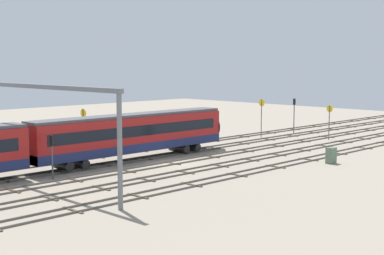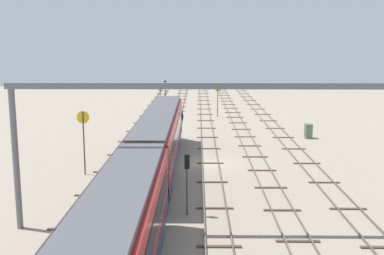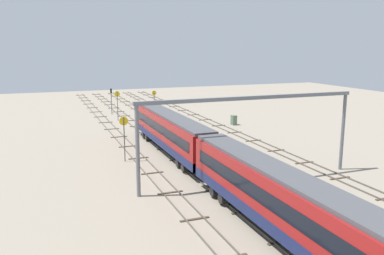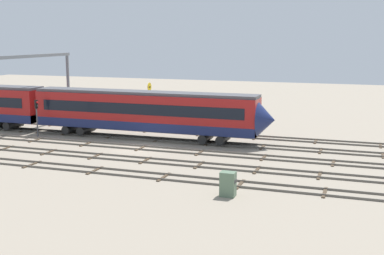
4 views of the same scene
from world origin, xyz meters
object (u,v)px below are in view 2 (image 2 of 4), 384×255
Objects in this scene: speed_sign_near_foreground at (84,133)px; speed_sign_mid_trackside at (218,96)px; overhead_gantry at (212,116)px; speed_sign_far_trackside at (160,96)px; signal_light_trackside_departure at (165,92)px; signal_light_trackside_approach at (187,175)px; relay_cabinet at (308,131)px.

speed_sign_mid_trackside is at bearing -21.66° from speed_sign_near_foreground.
speed_sign_far_trackside is at bearing 8.88° from overhead_gantry.
speed_sign_near_foreground is 1.04× the size of signal_light_trackside_departure.
signal_light_trackside_approach is at bearing 174.87° from speed_sign_mid_trackside.
signal_light_trackside_departure is (3.18, 7.85, 0.22)m from speed_sign_mid_trackside.
speed_sign_far_trackside is 7.54m from signal_light_trackside_departure.
speed_sign_far_trackside reaches higher than signal_light_trackside_departure.
relay_cabinet is at bearing -122.09° from speed_sign_far_trackside.
relay_cabinet is at bearing -147.94° from speed_sign_mid_trackside.
overhead_gantry is at bearing 177.12° from speed_sign_mid_trackside.
relay_cabinet is at bearing -28.49° from signal_light_trackside_approach.
speed_sign_near_foreground is 1.35× the size of signal_light_trackside_approach.
speed_sign_far_trackside is at bearing -8.97° from speed_sign_near_foreground.
relay_cabinet is (24.46, -13.27, -1.76)m from signal_light_trackside_approach.
relay_cabinet is at bearing -136.77° from signal_light_trackside_departure.
signal_light_trackside_departure is at bearing 67.91° from speed_sign_mid_trackside.
speed_sign_mid_trackside is 8.47m from signal_light_trackside_departure.
speed_sign_near_foreground reaches higher than signal_light_trackside_departure.
speed_sign_near_foreground is 34.22m from signal_light_trackside_departure.
speed_sign_far_trackside is 3.21× the size of relay_cabinet.
speed_sign_far_trackside is at bearing 178.51° from signal_light_trackside_departure.
overhead_gantry is 4.31× the size of speed_sign_far_trackside.
signal_light_trackside_approach is at bearing 32.48° from overhead_gantry.
relay_cabinet is (-18.65, -17.53, -2.46)m from signal_light_trackside_departure.
overhead_gantry is at bearing -172.82° from signal_light_trackside_departure.
speed_sign_mid_trackside is at bearing -112.09° from signal_light_trackside_departure.
speed_sign_near_foreground is at bearing 171.03° from speed_sign_far_trackside.
speed_sign_near_foreground is 33.09m from speed_sign_mid_trackside.
overhead_gantry is 4.92× the size of speed_sign_mid_trackside.
overhead_gantry is 4.90m from signal_light_trackside_approach.
speed_sign_near_foreground is 3.18× the size of relay_cabinet.
overhead_gantry is 5.89× the size of signal_light_trackside_approach.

